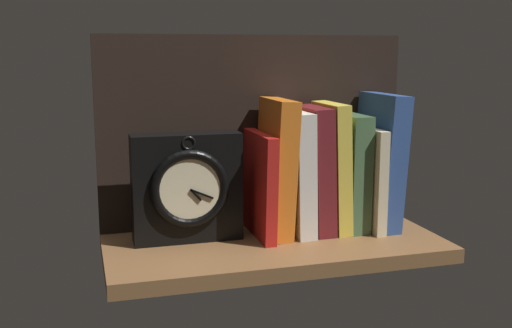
# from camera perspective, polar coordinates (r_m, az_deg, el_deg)

# --- Properties ---
(ground_plane) EXTENTS (0.58, 0.26, 0.03)m
(ground_plane) POSITION_cam_1_polar(r_m,az_deg,el_deg) (1.08, 1.73, -7.75)
(ground_plane) COLOR brown
(back_panel) EXTENTS (0.58, 0.01, 0.36)m
(back_panel) POSITION_cam_1_polar(r_m,az_deg,el_deg) (1.16, -0.13, 3.11)
(back_panel) COLOR black
(back_panel) RESTS_ON ground_plane
(book_red_requiem) EXTENTS (0.02, 0.16, 0.18)m
(book_red_requiem) POSITION_cam_1_polar(r_m,az_deg,el_deg) (1.09, 0.32, -1.92)
(book_red_requiem) COLOR red
(book_red_requiem) RESTS_ON ground_plane
(book_orange_pandolfini) EXTENTS (0.05, 0.13, 0.24)m
(book_orange_pandolfini) POSITION_cam_1_polar(r_m,az_deg,el_deg) (1.09, 1.89, -0.33)
(book_orange_pandolfini) COLOR orange
(book_orange_pandolfini) RESTS_ON ground_plane
(book_white_catcher) EXTENTS (0.04, 0.13, 0.22)m
(book_white_catcher) POSITION_cam_1_polar(r_m,az_deg,el_deg) (1.11, 3.71, -0.78)
(book_white_catcher) COLOR silver
(book_white_catcher) RESTS_ON ground_plane
(book_maroon_dawkins) EXTENTS (0.04, 0.12, 0.23)m
(book_maroon_dawkins) POSITION_cam_1_polar(r_m,az_deg,el_deg) (1.12, 5.46, -0.51)
(book_maroon_dawkins) COLOR maroon
(book_maroon_dawkins) RESTS_ON ground_plane
(book_yellow_seinlanguage) EXTENTS (0.04, 0.12, 0.23)m
(book_yellow_seinlanguage) POSITION_cam_1_polar(r_m,az_deg,el_deg) (1.13, 7.05, -0.27)
(book_yellow_seinlanguage) COLOR gold
(book_yellow_seinlanguage) RESTS_ON ground_plane
(book_green_romantic) EXTENTS (0.04, 0.12, 0.21)m
(book_green_romantic) POSITION_cam_1_polar(r_m,az_deg,el_deg) (1.15, 8.64, -0.69)
(book_green_romantic) COLOR #476B44
(book_green_romantic) RESTS_ON ground_plane
(book_cream_twain) EXTENTS (0.02, 0.15, 0.19)m
(book_cream_twain) POSITION_cam_1_polar(r_m,az_deg,el_deg) (1.16, 10.02, -1.19)
(book_cream_twain) COLOR beige
(book_cream_twain) RESTS_ON ground_plane
(book_blue_modern) EXTENTS (0.05, 0.14, 0.25)m
(book_blue_modern) POSITION_cam_1_polar(r_m,az_deg,el_deg) (1.17, 11.41, 0.33)
(book_blue_modern) COLOR #2D4C8E
(book_blue_modern) RESTS_ON ground_plane
(framed_clock) EXTENTS (0.19, 0.06, 0.19)m
(framed_clock) POSITION_cam_1_polar(r_m,az_deg,el_deg) (1.06, -6.38, -2.20)
(framed_clock) COLOR black
(framed_clock) RESTS_ON ground_plane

